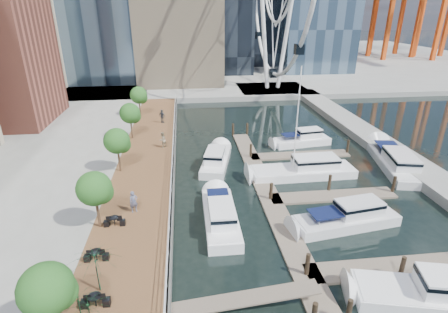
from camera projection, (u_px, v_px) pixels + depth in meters
ground at (256, 260)px, 24.77m from camera, size 520.00×520.00×0.00m
boardwalk at (146, 170)px, 37.33m from camera, size 6.00×60.00×1.00m
seawall at (174, 169)px, 37.65m from camera, size 0.25×60.00×1.00m
land_far at (196, 59)px, 117.79m from camera, size 200.00×114.00×1.00m
breakwater at (378, 142)px, 44.98m from camera, size 4.00×60.00×1.00m
pier at (272, 90)px, 73.58m from camera, size 14.00×12.00×1.00m
railing at (172, 160)px, 37.23m from camera, size 0.10×60.00×1.05m
floating_docks at (315, 183)px, 34.55m from camera, size 16.00×34.00×2.60m
street_trees at (117, 141)px, 34.67m from camera, size 2.60×42.60×4.60m
cafe_tables at (96, 276)px, 21.30m from camera, size 2.50×13.70×0.74m
yacht_foreground at (345, 226)px, 28.67m from camera, size 9.80×3.93×2.15m
pedestrian_near at (134, 202)px, 28.41m from camera, size 0.81×0.69×1.87m
pedestrian_mid at (162, 140)px, 41.70m from camera, size 1.15×1.17×1.90m
pedestrian_far at (162, 116)px, 50.69m from camera, size 1.20×1.10×1.97m
moored_yachts at (309, 180)px, 36.21m from camera, size 25.09×30.82×11.50m
cafe_seating at (92, 291)px, 19.05m from camera, size 3.63×6.23×2.73m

